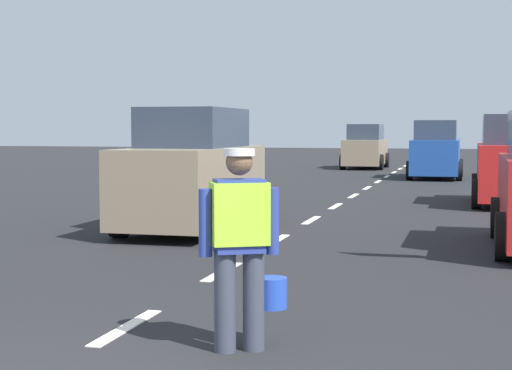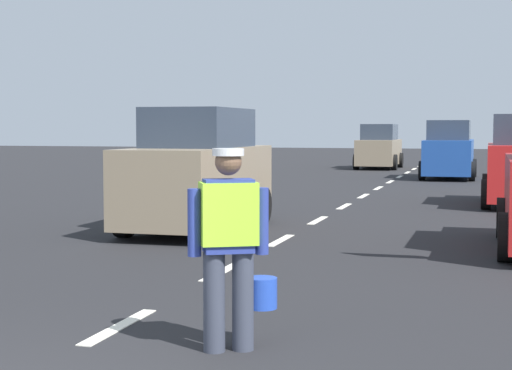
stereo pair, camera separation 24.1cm
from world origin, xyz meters
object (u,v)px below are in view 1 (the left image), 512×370
(car_outgoing_far, at_px, (436,152))
(car_oncoming_third, at_px, (365,148))
(car_oncoming_lead, at_px, (193,174))
(road_worker, at_px, (242,239))

(car_outgoing_far, distance_m, car_oncoming_third, 7.48)
(car_outgoing_far, distance_m, car_oncoming_lead, 16.81)
(road_worker, xyz_separation_m, car_oncoming_lead, (-3.02, 7.46, 0.08))
(car_oncoming_lead, bearing_deg, car_outgoing_far, 77.63)
(road_worker, bearing_deg, car_oncoming_third, 95.26)
(car_outgoing_far, height_order, car_oncoming_third, car_outgoing_far)
(road_worker, xyz_separation_m, car_outgoing_far, (0.58, 23.88, 0.04))
(car_outgoing_far, xyz_separation_m, car_oncoming_lead, (-3.60, -16.42, 0.04))
(road_worker, bearing_deg, car_oncoming_lead, 112.04)
(car_oncoming_third, bearing_deg, car_oncoming_lead, -90.53)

